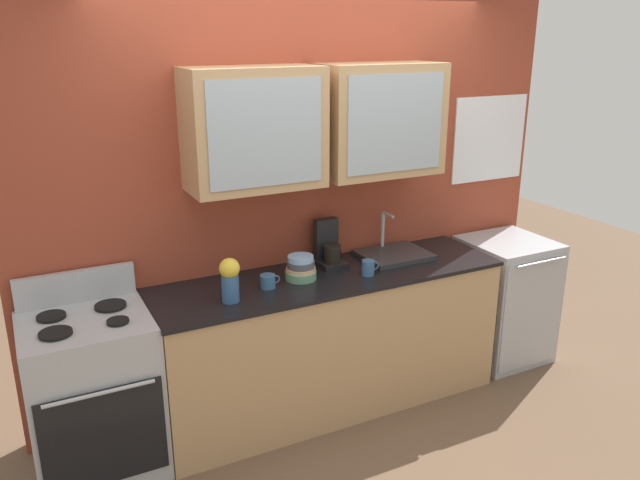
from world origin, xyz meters
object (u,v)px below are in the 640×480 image
bowl_stack (301,268)px  coffee_maker (329,248)px  vase (230,278)px  sink_faucet (394,254)px  dishwasher (504,299)px  cup_near_bowls (268,281)px  stove_range (94,395)px  cup_near_sink (368,268)px

bowl_stack → coffee_maker: (0.27, 0.15, 0.04)m
vase → coffee_maker: 0.81m
sink_faucet → dishwasher: 1.04m
vase → coffee_maker: coffee_maker is taller
bowl_stack → cup_near_bowls: bowl_stack is taller
dishwasher → coffee_maker: bearing=172.7°
stove_range → sink_faucet: size_ratio=2.45×
cup_near_bowls → cup_near_sink: bearing=-8.3°
cup_near_bowls → dishwasher: cup_near_bowls is taller
sink_faucet → bowl_stack: (-0.71, -0.08, 0.05)m
bowl_stack → dishwasher: bowl_stack is taller
sink_faucet → dishwasher: bearing=-6.2°
cup_near_bowls → coffee_maker: bearing=20.9°
stove_range → coffee_maker: (1.51, 0.17, 0.55)m
sink_faucet → vase: bearing=-170.4°
sink_faucet → cup_near_sink: sink_faucet is taller
cup_near_sink → coffee_maker: bearing=114.3°
dishwasher → cup_near_bowls: bearing=-179.5°
vase → coffee_maker: (0.76, 0.28, -0.03)m
vase → dishwasher: vase is taller
stove_range → bowl_stack: stove_range is taller
dishwasher → coffee_maker: 1.48m
stove_range → cup_near_sink: 1.71m
cup_near_bowls → coffee_maker: 0.54m
vase → cup_near_sink: (0.88, -0.00, -0.09)m
sink_faucet → vase: size_ratio=1.75×
bowl_stack → dishwasher: (1.63, -0.02, -0.52)m
vase → cup_near_sink: bearing=-0.2°
bowl_stack → vase: bearing=-165.4°
sink_faucet → vase: (-1.20, -0.20, 0.11)m
coffee_maker → cup_near_bowls: bearing=-159.1°
stove_range → vase: size_ratio=4.29×
stove_range → dishwasher: bearing=-0.1°
bowl_stack → cup_near_bowls: 0.23m
sink_faucet → dishwasher: sink_faucet is taller
cup_near_sink → coffee_maker: (-0.13, 0.28, 0.06)m
stove_range → bowl_stack: size_ratio=5.69×
stove_range → cup_near_bowls: 1.12m
stove_range → vase: 0.96m
stove_range → sink_faucet: sink_faucet is taller
cup_near_bowls → coffee_maker: size_ratio=0.42×
sink_faucet → vase: 1.22m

